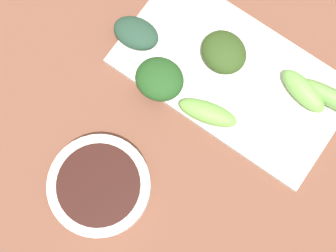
% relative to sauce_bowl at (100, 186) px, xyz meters
% --- Properties ---
extents(tabletop, '(2.10, 2.10, 0.02)m').
position_rel_sauce_bowl_xyz_m(tabletop, '(0.12, -0.03, -0.03)').
color(tabletop, brown).
rests_on(tabletop, ground).
extents(sauce_bowl, '(0.13, 0.13, 0.03)m').
position_rel_sauce_bowl_xyz_m(sauce_bowl, '(0.00, 0.00, 0.00)').
color(sauce_bowl, white).
rests_on(sauce_bowl, tabletop).
extents(serving_plate, '(0.17, 0.30, 0.01)m').
position_rel_sauce_bowl_xyz_m(serving_plate, '(0.22, -0.05, -0.01)').
color(serving_plate, silver).
rests_on(serving_plate, tabletop).
extents(broccoli_leafy_0, '(0.07, 0.08, 0.03)m').
position_rel_sauce_bowl_xyz_m(broccoli_leafy_0, '(0.23, -0.03, 0.01)').
color(broccoli_leafy_0, '#304A1C').
rests_on(broccoli_leafy_0, serving_plate).
extents(broccoli_stalk_1, '(0.03, 0.10, 0.03)m').
position_rel_sauce_bowl_xyz_m(broccoli_stalk_1, '(0.26, -0.18, 0.01)').
color(broccoli_stalk_1, '#6DA34C').
rests_on(broccoli_stalk_1, serving_plate).
extents(broccoli_stalk_2, '(0.05, 0.08, 0.02)m').
position_rel_sauce_bowl_xyz_m(broccoli_stalk_2, '(0.15, -0.06, 0.00)').
color(broccoli_stalk_2, '#70AF4A').
rests_on(broccoli_stalk_2, serving_plate).
extents(broccoli_leafy_3, '(0.06, 0.07, 0.03)m').
position_rel_sauce_bowl_xyz_m(broccoli_leafy_3, '(0.16, 0.02, 0.01)').
color(broccoli_leafy_3, '#214E1E').
rests_on(broccoli_leafy_3, serving_plate).
extents(broccoli_stalk_4, '(0.04, 0.08, 0.03)m').
position_rel_sauce_bowl_xyz_m(broccoli_stalk_4, '(0.25, -0.14, 0.01)').
color(broccoli_stalk_4, '#74B852').
rests_on(broccoli_stalk_4, serving_plate).
extents(broccoli_leafy_5, '(0.05, 0.07, 0.02)m').
position_rel_sauce_bowl_xyz_m(broccoli_leafy_5, '(0.19, 0.08, 0.00)').
color(broccoli_leafy_5, '#254533').
rests_on(broccoli_leafy_5, serving_plate).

